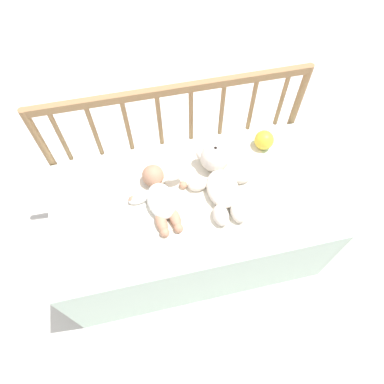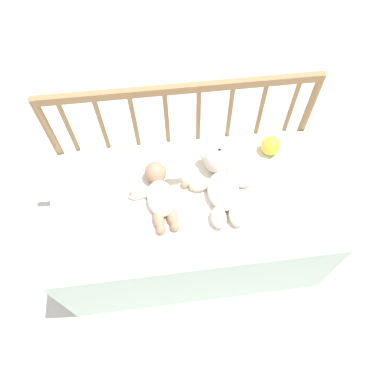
% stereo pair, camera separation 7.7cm
% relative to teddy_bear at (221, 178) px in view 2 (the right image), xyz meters
% --- Properties ---
extents(ground_plane, '(12.00, 12.00, 0.00)m').
position_rel_teddy_bear_xyz_m(ground_plane, '(-0.14, -0.06, -0.57)').
color(ground_plane, silver).
extents(crib_mattress, '(1.29, 0.67, 0.51)m').
position_rel_teddy_bear_xyz_m(crib_mattress, '(-0.14, -0.06, -0.31)').
color(crib_mattress, silver).
rests_on(crib_mattress, ground_plane).
extents(crib_rail, '(1.29, 0.04, 0.86)m').
position_rel_teddy_bear_xyz_m(crib_rail, '(-0.14, 0.30, 0.05)').
color(crib_rail, '#997047').
rests_on(crib_rail, ground_plane).
extents(blanket, '(0.76, 0.51, 0.01)m').
position_rel_teddy_bear_xyz_m(blanket, '(-0.12, -0.06, -0.05)').
color(blanket, silver).
rests_on(blanket, crib_mattress).
extents(teddy_bear, '(0.30, 0.41, 0.14)m').
position_rel_teddy_bear_xyz_m(teddy_bear, '(0.00, 0.00, 0.00)').
color(teddy_bear, silver).
rests_on(teddy_bear, crib_mattress).
extents(baby, '(0.28, 0.35, 0.10)m').
position_rel_teddy_bear_xyz_m(baby, '(-0.29, -0.03, -0.01)').
color(baby, white).
rests_on(baby, crib_mattress).
extents(toy_ball, '(0.10, 0.10, 0.10)m').
position_rel_teddy_bear_xyz_m(toy_ball, '(0.27, 0.16, -0.01)').
color(toy_ball, yellow).
rests_on(toy_ball, crib_mattress).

